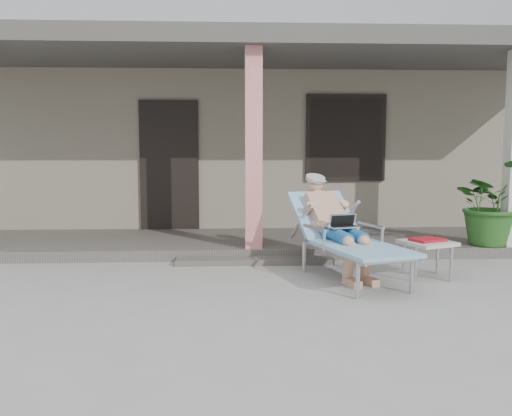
{
  "coord_description": "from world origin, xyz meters",
  "views": [
    {
      "loc": [
        -0.3,
        -4.95,
        1.44
      ],
      "look_at": [
        -0.04,
        0.6,
        0.85
      ],
      "focal_mm": 38.0,
      "sensor_mm": 36.0,
      "label": 1
    }
  ],
  "objects": [
    {
      "name": "ground",
      "position": [
        0.0,
        0.0,
        0.0
      ],
      "size": [
        60.0,
        60.0,
        0.0
      ],
      "primitive_type": "plane",
      "color": "#9E9E99",
      "rests_on": "ground"
    },
    {
      "name": "house",
      "position": [
        0.0,
        6.5,
        1.67
      ],
      "size": [
        10.4,
        5.4,
        3.3
      ],
      "color": "gray",
      "rests_on": "ground"
    },
    {
      "name": "porch_deck",
      "position": [
        0.0,
        3.0,
        0.07
      ],
      "size": [
        10.0,
        2.0,
        0.15
      ],
      "primitive_type": "cube",
      "color": "#605B56",
      "rests_on": "ground"
    },
    {
      "name": "porch_overhang",
      "position": [
        0.0,
        2.95,
        2.79
      ],
      "size": [
        10.0,
        2.3,
        2.85
      ],
      "color": "silver",
      "rests_on": "porch_deck"
    },
    {
      "name": "porch_step",
      "position": [
        0.0,
        1.85,
        0.04
      ],
      "size": [
        2.0,
        0.3,
        0.07
      ],
      "primitive_type": "cube",
      "color": "#605B56",
      "rests_on": "ground"
    },
    {
      "name": "lounger",
      "position": [
        0.95,
        1.13,
        0.77
      ],
      "size": [
        1.23,
        1.98,
        1.25
      ],
      "rotation": [
        0.0,
        0.0,
        0.3
      ],
      "color": "#B7B7BC",
      "rests_on": "ground"
    },
    {
      "name": "side_table",
      "position": [
        1.92,
        1.01,
        0.38
      ],
      "size": [
        0.66,
        0.66,
        0.45
      ],
      "rotation": [
        0.0,
        0.0,
        0.4
      ],
      "color": "beige",
      "rests_on": "ground"
    },
    {
      "name": "potted_palm",
      "position": [
        3.26,
        2.25,
        0.73
      ],
      "size": [
        1.21,
        1.1,
        1.16
      ],
      "primitive_type": "imported",
      "rotation": [
        0.0,
        0.0,
        0.2
      ],
      "color": "#26591E",
      "rests_on": "porch_deck"
    }
  ]
}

